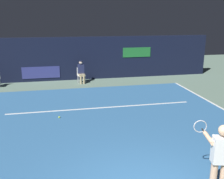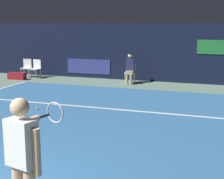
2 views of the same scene
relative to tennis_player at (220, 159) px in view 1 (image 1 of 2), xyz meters
name	(u,v)px [view 1 (image 1 of 2)]	position (x,y,z in m)	size (l,w,h in m)	color
ground_plane	(110,125)	(-1.37, 4.38, -0.99)	(31.02, 31.02, 0.00)	slate
court_surface	(110,125)	(-1.37, 4.38, -0.98)	(10.03, 10.40, 0.01)	#336699
line_service	(102,108)	(-1.37, 6.20, -0.97)	(7.82, 0.10, 0.01)	white
back_wall	(87,58)	(-1.37, 11.80, 0.31)	(15.82, 0.33, 2.60)	black
tennis_player	(220,159)	(0.00, 0.00, 0.00)	(0.51, 1.02, 1.73)	#DBAD89
line_judge_on_chair	(81,72)	(-1.82, 10.75, -0.30)	(0.49, 0.57, 1.32)	white
tennis_ball	(59,117)	(-3.17, 5.38, -0.94)	(0.07, 0.07, 0.07)	#CCE033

